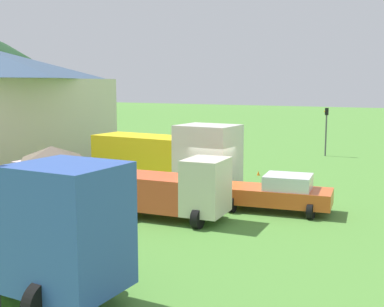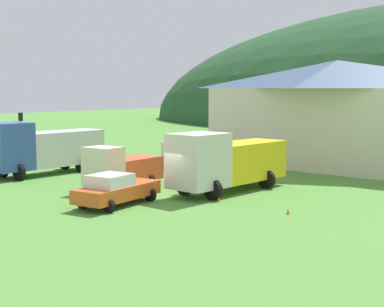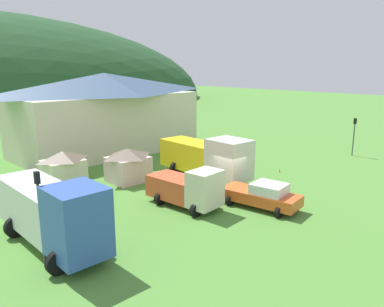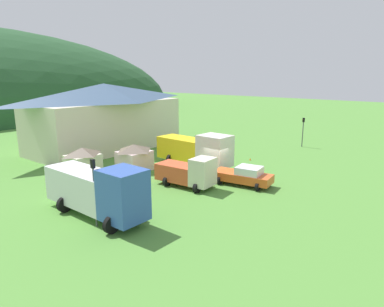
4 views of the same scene
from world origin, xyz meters
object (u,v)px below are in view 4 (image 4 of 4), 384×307
(play_shed_pink, at_px, (134,157))
(traffic_light_west, at_px, (94,186))
(traffic_cone_near_pickup, at_px, (226,168))
(traffic_cone_mid_row, at_px, (250,160))
(flatbed_truck_yellow, at_px, (197,149))
(light_truck_cream, at_px, (189,172))
(service_pickup_orange, at_px, (244,176))
(depot_building, at_px, (105,116))
(box_truck_blue, at_px, (98,190))
(play_shed_cream, at_px, (83,161))
(traffic_light_east, at_px, (303,129))

(play_shed_pink, relative_size, traffic_light_west, 0.71)
(traffic_cone_near_pickup, relative_size, traffic_cone_mid_row, 0.91)
(traffic_light_west, relative_size, traffic_cone_mid_row, 7.64)
(traffic_cone_near_pickup, distance_m, traffic_cone_mid_row, 4.36)
(flatbed_truck_yellow, bearing_deg, light_truck_cream, -55.95)
(service_pickup_orange, relative_size, traffic_light_west, 1.21)
(light_truck_cream, xyz_separation_m, traffic_light_west, (-9.45, -0.34, 1.35))
(depot_building, distance_m, box_truck_blue, 21.66)
(play_shed_cream, height_order, traffic_light_west, traffic_light_west)
(traffic_light_east, bearing_deg, traffic_light_west, 178.30)
(box_truck_blue, height_order, flatbed_truck_yellow, box_truck_blue)
(play_shed_cream, distance_m, box_truck_blue, 10.46)
(service_pickup_orange, relative_size, traffic_cone_mid_row, 9.26)
(traffic_light_west, distance_m, traffic_cone_mid_row, 20.75)
(depot_building, height_order, traffic_cone_mid_row, depot_building)
(box_truck_blue, distance_m, traffic_light_west, 1.60)
(play_shed_cream, relative_size, traffic_cone_near_pickup, 5.81)
(play_shed_pink, distance_m, flatbed_truck_yellow, 6.18)
(box_truck_blue, xyz_separation_m, service_pickup_orange, (11.74, -4.02, -1.06))
(light_truck_cream, relative_size, traffic_cone_near_pickup, 10.05)
(service_pickup_orange, bearing_deg, depot_building, 166.69)
(flatbed_truck_yellow, bearing_deg, depot_building, -177.02)
(box_truck_blue, relative_size, traffic_cone_mid_row, 14.98)
(play_shed_cream, relative_size, flatbed_truck_yellow, 0.36)
(traffic_light_east, xyz_separation_m, traffic_cone_near_pickup, (-14.67, 2.02, -2.32))
(depot_building, xyz_separation_m, traffic_light_west, (-14.56, -17.75, -1.51))
(play_shed_cream, height_order, flatbed_truck_yellow, flatbed_truck_yellow)
(light_truck_cream, bearing_deg, traffic_light_east, 82.24)
(play_shed_cream, xyz_separation_m, traffic_light_east, (24.86, -11.09, 0.98))
(depot_building, bearing_deg, traffic_cone_mid_row, -70.49)
(flatbed_truck_yellow, distance_m, traffic_cone_near_pickup, 3.44)
(box_truck_blue, relative_size, flatbed_truck_yellow, 1.01)
(flatbed_truck_yellow, xyz_separation_m, traffic_cone_mid_row, (5.86, -2.81, -1.83))
(play_shed_pink, relative_size, light_truck_cream, 0.59)
(flatbed_truck_yellow, relative_size, traffic_light_west, 1.94)
(depot_building, bearing_deg, light_truck_cream, -106.34)
(traffic_cone_near_pickup, bearing_deg, traffic_light_east, -7.83)
(light_truck_cream, bearing_deg, traffic_light_west, -92.31)
(flatbed_truck_yellow, xyz_separation_m, traffic_cone_near_pickup, (1.51, -2.49, -1.83))
(flatbed_truck_yellow, bearing_deg, play_shed_cream, -124.79)
(traffic_light_west, bearing_deg, traffic_light_east, -1.70)
(traffic_light_east, bearing_deg, flatbed_truck_yellow, 164.44)
(traffic_light_east, bearing_deg, box_truck_blue, 176.29)
(box_truck_blue, bearing_deg, service_pickup_orange, 71.82)
(flatbed_truck_yellow, bearing_deg, traffic_cone_mid_row, 66.75)
(service_pickup_orange, bearing_deg, box_truck_blue, -117.15)
(depot_building, relative_size, play_shed_pink, 6.39)
(depot_building, relative_size, service_pickup_orange, 3.72)
(play_shed_pink, xyz_separation_m, service_pickup_orange, (2.69, -10.59, -0.51))
(light_truck_cream, distance_m, traffic_light_east, 21.49)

